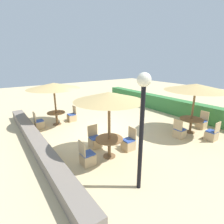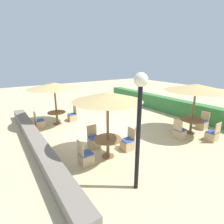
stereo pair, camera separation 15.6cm
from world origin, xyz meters
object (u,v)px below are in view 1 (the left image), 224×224
at_px(patio_chair_front_left_south, 39,124).
at_px(round_table_front_left, 56,115).
at_px(parasol_back_right, 196,87).
at_px(patio_chair_back_right_south, 179,132).
at_px(round_table_back_right, 191,121).
at_px(lamp_post, 142,111).
at_px(patio_chair_front_right_north, 129,143).
at_px(patio_chair_front_right_south, 87,158).
at_px(parasol_front_right, 109,97).
at_px(patio_chair_back_right_east, 212,135).
at_px(round_table_front_right, 109,143).
at_px(patio_chair_front_right_west, 95,141).
at_px(parasol_front_left, 54,86).
at_px(patio_chair_front_left_north, 72,117).
at_px(patio_chair_back_right_north, 202,124).

bearing_deg(patio_chair_front_left_south, round_table_front_left, 91.21).
xyz_separation_m(parasol_back_right, round_table_front_left, (-5.16, -5.21, -1.78)).
bearing_deg(patio_chair_back_right_south, round_table_back_right, 92.64).
distance_m(lamp_post, patio_chair_front_right_north, 3.10).
xyz_separation_m(patio_chair_back_right_south, patio_chair_front_right_north, (-0.54, -2.76, 0.00)).
bearing_deg(lamp_post, patio_chair_front_right_south, -161.08).
relative_size(patio_chair_back_right_south, parasol_front_right, 0.37).
xyz_separation_m(parasol_back_right, patio_chair_back_right_east, (1.09, -0.02, -2.08)).
bearing_deg(patio_chair_front_right_south, lamp_post, 18.92).
bearing_deg(round_table_back_right, lamp_post, -74.11).
height_order(patio_chair_back_right_south, patio_chair_front_left_south, same).
xyz_separation_m(patio_chair_back_right_east, round_table_front_right, (-1.58, -4.72, 0.33)).
bearing_deg(round_table_back_right, patio_chair_front_right_south, -95.04).
distance_m(patio_chair_front_right_west, round_table_front_left, 3.69).
height_order(patio_chair_back_right_east, round_table_front_right, patio_chair_back_right_east).
relative_size(parasol_back_right, parasol_front_right, 1.18).
bearing_deg(round_table_back_right, parasol_front_right, -95.85).
bearing_deg(patio_chair_front_right_west, lamp_post, 85.36).
relative_size(patio_chair_back_right_east, parasol_front_left, 0.32).
distance_m(patio_chair_back_right_east, patio_chair_front_right_north, 4.06).
bearing_deg(patio_chair_front_right_west, round_table_front_right, 92.25).
relative_size(parasol_front_right, patio_chair_front_right_south, 2.72).
bearing_deg(patio_chair_back_right_east, patio_chair_front_right_west, 151.39).
xyz_separation_m(patio_chair_back_right_south, patio_chair_front_left_north, (-5.25, -3.25, 0.00)).
bearing_deg(patio_chair_back_right_south, patio_chair_back_right_east, 43.32).
relative_size(round_table_back_right, patio_chair_front_right_west, 1.23).
xyz_separation_m(patio_chair_back_right_north, patio_chair_back_right_east, (1.07, -1.07, 0.00)).
height_order(patio_chair_back_right_north, patio_chair_front_left_south, same).
xyz_separation_m(parasol_back_right, patio_chair_front_left_north, (-5.21, -4.26, -2.08)).
bearing_deg(parasol_front_left, patio_chair_back_right_south, 38.90).
height_order(parasol_front_right, patio_chair_front_left_north, parasol_front_right).
bearing_deg(round_table_back_right, patio_chair_front_left_north, -140.72).
bearing_deg(patio_chair_front_left_north, patio_chair_back_right_north, -134.57).
bearing_deg(round_table_front_left, parasol_front_right, 5.69).
bearing_deg(patio_chair_back_right_east, patio_chair_front_left_south, 134.76).
height_order(patio_chair_front_right_south, patio_chair_front_left_north, same).
bearing_deg(patio_chair_front_right_west, parasol_front_right, 92.25).
bearing_deg(round_table_back_right, patio_chair_front_right_north, -97.40).
distance_m(patio_chair_front_right_west, patio_chair_front_left_south, 3.90).
height_order(patio_chair_front_right_north, patio_chair_front_right_west, same).
bearing_deg(round_table_front_right, patio_chair_front_left_north, 174.12).
height_order(patio_chair_back_right_south, parasol_front_right, parasol_front_right).
bearing_deg(parasol_front_left, lamp_post, 1.63).
bearing_deg(patio_chair_back_right_south, round_table_front_left, -141.10).
distance_m(parasol_back_right, patio_chair_front_right_west, 5.43).
height_order(patio_chair_front_left_north, patio_chair_front_left_south, same).
relative_size(parasol_front_right, patio_chair_front_right_west, 2.72).
bearing_deg(patio_chair_front_right_west, round_table_front_left, -83.35).
xyz_separation_m(round_table_back_right, round_table_front_right, (-0.49, -4.74, -0.01)).
height_order(parasol_front_right, patio_chair_front_right_north, parasol_front_right).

